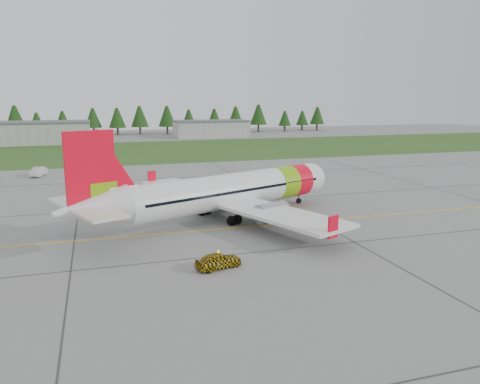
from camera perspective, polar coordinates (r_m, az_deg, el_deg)
name	(u,v)px	position (r m, az deg, el deg)	size (l,w,h in m)	color
ground	(253,253)	(41.07, 1.60, -7.39)	(320.00, 320.00, 0.00)	gray
aircraft	(226,192)	(51.74, -1.70, 0.04)	(32.86, 31.21, 10.43)	white
follow_me_car	(218,245)	(36.93, -2.67, -6.52)	(1.51, 1.28, 3.75)	gold
service_van	(37,163)	(86.73, -23.48, 3.30)	(1.63, 1.54, 4.68)	silver
grass_strip	(148,151)	(120.17, -11.13, 4.95)	(320.00, 50.00, 0.03)	#30561E
taxi_guideline	(228,228)	(48.36, -1.46, -4.44)	(120.00, 0.25, 0.02)	gold
hangar_west	(31,133)	(148.16, -24.08, 6.54)	(32.00, 14.00, 6.00)	#A8A8A3
hangar_east	(211,129)	(159.62, -3.58, 7.65)	(24.00, 12.00, 5.20)	#A8A8A3
treeline	(130,120)	(175.42, -13.22, 8.51)	(160.00, 8.00, 10.00)	#1C3F14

